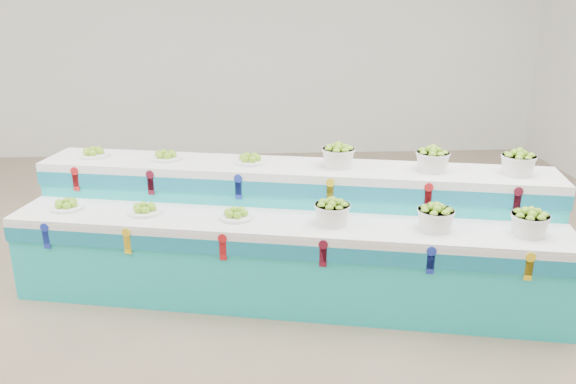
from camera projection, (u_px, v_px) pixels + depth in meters
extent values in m
plane|color=brown|center=(183.00, 321.00, 4.48)|extent=(10.00, 10.00, 0.00)
plane|color=silver|center=(212.00, 23.00, 8.57)|extent=(10.00, 0.00, 10.00)
cylinder|color=white|center=(66.00, 204.00, 4.77)|extent=(0.32, 0.32, 0.09)
cylinder|color=white|center=(144.00, 208.00, 4.67)|extent=(0.32, 0.32, 0.09)
cylinder|color=white|center=(236.00, 213.00, 4.56)|extent=(0.32, 0.32, 0.09)
cylinder|color=white|center=(93.00, 152.00, 5.18)|extent=(0.32, 0.32, 0.09)
cylinder|color=white|center=(166.00, 155.00, 5.09)|extent=(0.32, 0.32, 0.09)
cylinder|color=white|center=(250.00, 158.00, 4.98)|extent=(0.32, 0.32, 0.09)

